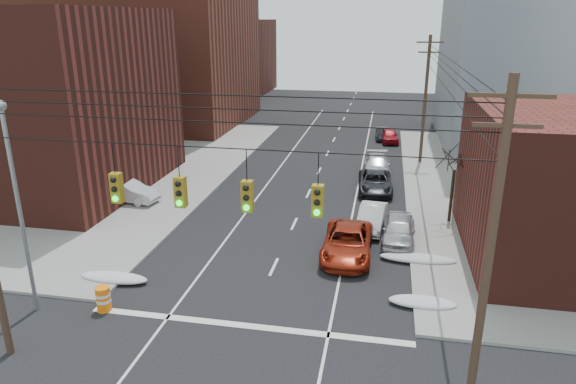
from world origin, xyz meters
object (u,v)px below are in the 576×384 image
at_px(lot_car_b, 112,173).
at_px(lot_car_d, 108,164).
at_px(lot_car_c, 84,183).
at_px(parked_car_b, 372,217).
at_px(parked_car_d, 377,165).
at_px(lot_car_a, 128,191).
at_px(construction_barrel, 103,299).
at_px(red_pickup, 347,243).
at_px(parked_car_e, 389,135).
at_px(parked_car_a, 399,230).
at_px(parked_car_c, 375,182).
at_px(parked_car_f, 382,134).

height_order(lot_car_b, lot_car_d, lot_car_b).
relative_size(lot_car_c, lot_car_d, 1.19).
height_order(parked_car_b, parked_car_d, parked_car_d).
distance_m(lot_car_a, construction_barrel, 14.20).
distance_m(red_pickup, parked_car_b, 4.33).
bearing_deg(parked_car_d, red_pickup, -96.40).
relative_size(parked_car_d, parked_car_e, 1.26).
bearing_deg(construction_barrel, parked_car_a, 37.35).
xyz_separation_m(parked_car_c, lot_car_a, (-16.87, -5.84, 0.15)).
bearing_deg(lot_car_c, lot_car_b, -20.36).
bearing_deg(parked_car_f, lot_car_b, -139.11).
distance_m(parked_car_b, lot_car_c, 21.17).
bearing_deg(parked_car_e, construction_barrel, -115.79).
height_order(parked_car_d, lot_car_a, lot_car_a).
xyz_separation_m(lot_car_a, lot_car_b, (-3.22, 3.69, 0.04)).
xyz_separation_m(parked_car_a, lot_car_b, (-21.68, 6.91, 0.14)).
xyz_separation_m(parked_car_b, lot_car_c, (-21.00, 2.62, 0.09)).
bearing_deg(parked_car_d, lot_car_c, -158.74).
distance_m(lot_car_b, lot_car_c, 2.59).
relative_size(parked_car_f, lot_car_b, 0.67).
bearing_deg(parked_car_a, lot_car_c, 171.12).
xyz_separation_m(parked_car_a, parked_car_d, (-1.60, 13.62, -0.02)).
bearing_deg(parked_car_a, parked_car_b, 132.80).
relative_size(lot_car_a, construction_barrel, 3.90).
xyz_separation_m(parked_car_b, lot_car_d, (-21.99, 7.84, 0.08)).
bearing_deg(lot_car_a, parked_car_e, -30.09).
xyz_separation_m(parked_car_e, construction_barrel, (-12.27, -35.38, -0.12)).
relative_size(red_pickup, parked_car_c, 1.07).
height_order(parked_car_d, parked_car_f, parked_car_d).
bearing_deg(parked_car_c, parked_car_d, 86.49).
height_order(lot_car_b, lot_car_c, lot_car_b).
xyz_separation_m(lot_car_c, lot_car_d, (-0.99, 5.23, -0.01)).
xyz_separation_m(red_pickup, parked_car_d, (1.16, 15.91, -0.03)).
xyz_separation_m(red_pickup, parked_car_c, (1.16, 11.34, -0.05)).
relative_size(red_pickup, parked_car_b, 1.30).
bearing_deg(lot_car_c, red_pickup, -108.41).
bearing_deg(parked_car_d, parked_car_e, 83.12).
distance_m(parked_car_a, parked_car_b, 2.47).
bearing_deg(parked_car_d, parked_car_f, 86.78).
height_order(red_pickup, lot_car_d, red_pickup).
bearing_deg(lot_car_c, parked_car_d, -66.04).
bearing_deg(lot_car_b, parked_car_c, -92.25).
bearing_deg(lot_car_d, parked_car_e, -39.66).
bearing_deg(parked_car_c, parked_car_f, 85.76).
relative_size(parked_car_b, parked_car_e, 1.05).
xyz_separation_m(lot_car_b, lot_car_c, (-0.92, -2.42, -0.12)).
distance_m(parked_car_f, lot_car_d, 27.98).
bearing_deg(construction_barrel, parked_car_b, 46.06).
relative_size(parked_car_c, lot_car_d, 1.39).
distance_m(parked_car_a, lot_car_a, 18.75).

